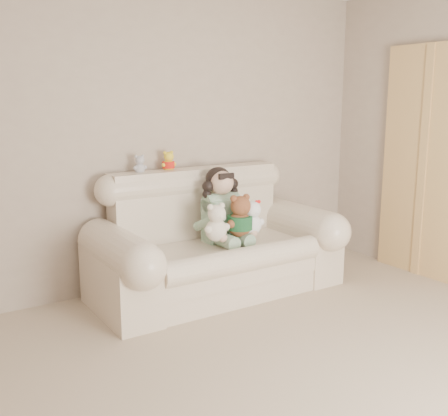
# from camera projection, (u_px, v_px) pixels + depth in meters

# --- Properties ---
(wall_back) EXTENTS (4.50, 0.00, 4.50)m
(wall_back) POSITION_uv_depth(u_px,v_px,m) (150.00, 137.00, 4.54)
(wall_back) COLOR #B19F8D
(wall_back) RESTS_ON ground
(sofa) EXTENTS (2.10, 0.95, 1.03)m
(sofa) POSITION_uv_depth(u_px,v_px,m) (218.00, 233.00, 4.47)
(sofa) COLOR #FFE6CD
(sofa) RESTS_ON floor
(door_panel) EXTENTS (0.06, 0.90, 2.10)m
(door_panel) POSITION_uv_depth(u_px,v_px,m) (425.00, 163.00, 4.86)
(door_panel) COLOR #B57F4D
(door_panel) RESTS_ON floor
(seated_child) EXTENTS (0.39, 0.48, 0.65)m
(seated_child) POSITION_uv_depth(u_px,v_px,m) (221.00, 204.00, 4.54)
(seated_child) COLOR #2B713B
(seated_child) RESTS_ON sofa
(brown_teddy) EXTENTS (0.32, 0.29, 0.42)m
(brown_teddy) POSITION_uv_depth(u_px,v_px,m) (240.00, 212.00, 4.40)
(brown_teddy) COLOR brown
(brown_teddy) RESTS_ON sofa
(white_cat) EXTENTS (0.23, 0.17, 0.35)m
(white_cat) POSITION_uv_depth(u_px,v_px,m) (252.00, 214.00, 4.45)
(white_cat) COLOR white
(white_cat) RESTS_ON sofa
(cream_teddy) EXTENTS (0.26, 0.21, 0.36)m
(cream_teddy) POSITION_uv_depth(u_px,v_px,m) (216.00, 219.00, 4.27)
(cream_teddy) COLOR white
(cream_teddy) RESTS_ON sofa
(yellow_mini_bear) EXTENTS (0.16, 0.13, 0.21)m
(yellow_mini_bear) POSITION_uv_depth(u_px,v_px,m) (168.00, 160.00, 4.54)
(yellow_mini_bear) COLOR yellow
(yellow_mini_bear) RESTS_ON sofa
(grey_mini_plush) EXTENTS (0.15, 0.13, 0.19)m
(grey_mini_plush) POSITION_uv_depth(u_px,v_px,m) (139.00, 163.00, 4.39)
(grey_mini_plush) COLOR silver
(grey_mini_plush) RESTS_ON sofa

